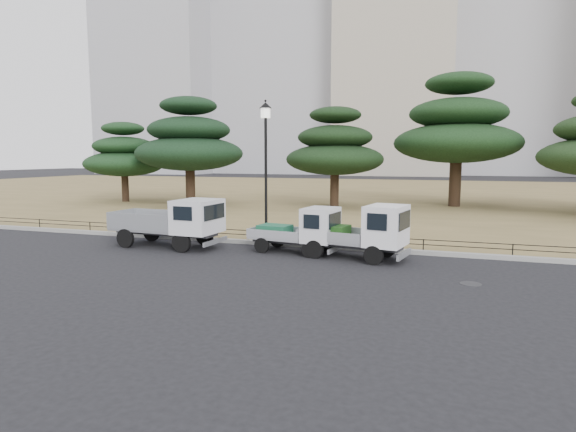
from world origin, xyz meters
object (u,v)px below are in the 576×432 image
(truck_kei_rear, at_px, (361,232))
(tarp_pile, at_px, (158,225))
(truck_kei_front, at_px, (300,230))
(truck_large, at_px, (172,220))
(street_lamp, at_px, (266,148))

(truck_kei_rear, distance_m, tarp_pile, 9.63)
(truck_kei_front, relative_size, truck_kei_rear, 0.88)
(truck_large, distance_m, truck_kei_front, 5.17)
(truck_large, relative_size, truck_kei_front, 1.32)
(truck_kei_front, height_order, tarp_pile, truck_kei_front)
(truck_kei_front, relative_size, tarp_pile, 2.09)
(truck_kei_rear, xyz_separation_m, street_lamp, (-4.20, 1.72, 2.95))
(street_lamp, xyz_separation_m, tarp_pile, (-5.24, 0.14, -3.39))
(truck_large, bearing_deg, street_lamp, 33.57)
(truck_kei_rear, xyz_separation_m, tarp_pile, (-9.43, 1.86, -0.44))
(truck_kei_rear, distance_m, street_lamp, 5.41)
(street_lamp, distance_m, tarp_pile, 6.24)
(truck_large, relative_size, truck_kei_rear, 1.16)
(truck_kei_rear, height_order, street_lamp, street_lamp)
(tarp_pile, bearing_deg, truck_large, -45.52)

